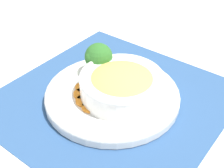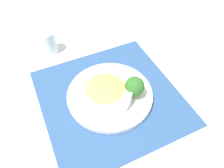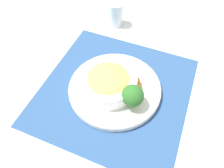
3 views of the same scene
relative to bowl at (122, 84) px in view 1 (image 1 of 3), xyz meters
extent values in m
plane|color=white|center=(-0.01, 0.02, -0.05)|extent=(4.00, 4.00, 0.00)
cube|color=#2D5184|center=(-0.01, 0.02, -0.05)|extent=(0.52, 0.51, 0.00)
cylinder|color=white|center=(-0.01, 0.02, -0.04)|extent=(0.29, 0.29, 0.02)
torus|color=white|center=(-0.01, 0.02, -0.03)|extent=(0.29, 0.29, 0.01)
cylinder|color=white|center=(0.00, 0.00, -0.01)|extent=(0.18, 0.18, 0.05)
torus|color=white|center=(0.00, 0.00, 0.02)|extent=(0.18, 0.18, 0.01)
ellipsoid|color=#E0B75B|center=(0.00, 0.00, 0.00)|extent=(0.15, 0.15, 0.05)
cylinder|color=#759E51|center=(0.04, 0.08, -0.02)|extent=(0.02, 0.02, 0.02)
sphere|color=#2D6B28|center=(0.04, 0.08, 0.02)|extent=(0.06, 0.06, 0.06)
sphere|color=#2D6B28|center=(0.03, 0.09, 0.02)|extent=(0.03, 0.03, 0.03)
sphere|color=#2D6B28|center=(0.06, 0.08, 0.02)|extent=(0.03, 0.03, 0.03)
cylinder|color=orange|center=(-0.02, 0.08, -0.03)|extent=(0.04, 0.04, 0.01)
cylinder|color=orange|center=(-0.04, 0.07, -0.03)|extent=(0.04, 0.04, 0.01)
cylinder|color=orange|center=(-0.06, 0.06, -0.03)|extent=(0.04, 0.04, 0.01)
cylinder|color=orange|center=(-0.07, 0.03, -0.03)|extent=(0.04, 0.04, 0.01)
camera|label=1|loc=(-0.46, -0.25, 0.39)|focal=50.00mm
camera|label=2|loc=(0.39, -0.22, 0.55)|focal=35.00mm
camera|label=3|loc=(0.39, 0.12, 0.52)|focal=35.00mm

